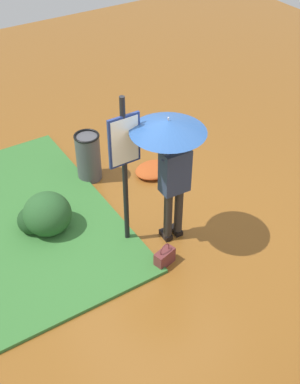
{
  "coord_description": "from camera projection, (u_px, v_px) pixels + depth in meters",
  "views": [
    {
      "loc": [
        2.83,
        4.52,
        5.06
      ],
      "look_at": [
        0.02,
        0.1,
        0.85
      ],
      "focal_mm": 46.68,
      "sensor_mm": 36.0,
      "label": 1
    }
  ],
  "objects": [
    {
      "name": "ground_plane",
      "position": [
        148.0,
        233.0,
        7.32
      ],
      "size": [
        18.0,
        18.0,
        0.0
      ],
      "primitive_type": "plane",
      "color": "brown"
    },
    {
      "name": "person_with_umbrella",
      "position": [
        171.0,
        150.0,
        6.26
      ],
      "size": [
        0.96,
        0.96,
        2.04
      ],
      "color": "#2D2823",
      "rests_on": "ground_plane"
    },
    {
      "name": "info_sign_post",
      "position": [
        125.0,
        157.0,
        6.31
      ],
      "size": [
        0.44,
        0.07,
        2.3
      ],
      "color": "black",
      "rests_on": "ground_plane"
    },
    {
      "name": "handbag",
      "position": [
        165.0,
        257.0,
        6.77
      ],
      "size": [
        0.33,
        0.21,
        0.37
      ],
      "color": "brown",
      "rests_on": "ground_plane"
    },
    {
      "name": "trash_bin",
      "position": [
        88.0,
        157.0,
        8.12
      ],
      "size": [
        0.42,
        0.42,
        0.83
      ],
      "color": "#4C4C51",
      "rests_on": "ground_plane"
    },
    {
      "name": "shrub_cluster",
      "position": [
        44.0,
        215.0,
        7.19
      ],
      "size": [
        0.77,
        0.7,
        0.63
      ],
      "color": "#285628",
      "rests_on": "ground_plane"
    },
    {
      "name": "leaf_pile_near_person",
      "position": [
        154.0,
        170.0,
        8.43
      ],
      "size": [
        0.66,
        0.53,
        0.14
      ],
      "color": "#B74C1E",
      "rests_on": "ground_plane"
    }
  ]
}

